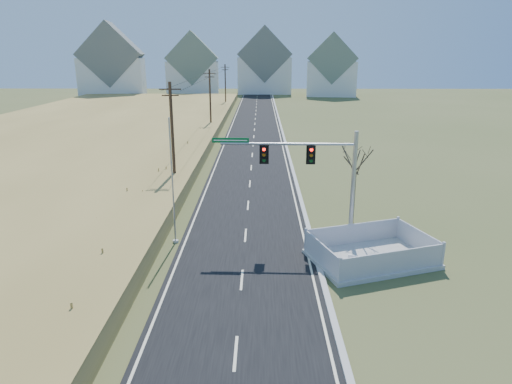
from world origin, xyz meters
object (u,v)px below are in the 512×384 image
flagpole (173,195)px  fence_enclosure (371,256)px  traffic_signal_mast (322,175)px  open_sign (352,260)px  bare_tree (356,159)px

flagpole → fence_enclosure: bearing=-12.4°
traffic_signal_mast → open_sign: (1.37, -3.36, -3.96)m
traffic_signal_mast → fence_enclosure: traffic_signal_mast is taller
fence_enclosure → flagpole: flagpole is taller
traffic_signal_mast → open_sign: 5.37m
open_sign → flagpole: (-10.32, 3.11, 2.76)m
flagpole → bare_tree: 11.64m
traffic_signal_mast → fence_enclosure: bearing=-45.9°
bare_tree → fence_enclosure: bearing=-87.8°
fence_enclosure → traffic_signal_mast: bearing=113.7°
fence_enclosure → open_sign: fence_enclosure is taller
open_sign → bare_tree: (0.98, 5.29, 4.51)m
traffic_signal_mast → flagpole: flagpole is taller
traffic_signal_mast → fence_enclosure: (2.54, -2.77, -3.99)m
fence_enclosure → open_sign: bearing=-172.2°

